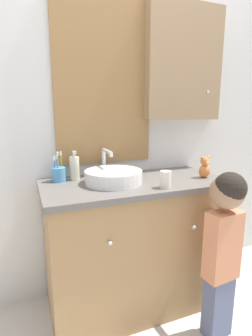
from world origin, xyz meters
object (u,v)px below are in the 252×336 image
(toothbrush_holder, at_px, (59,174))
(teddy_bear, at_px, (205,168))
(soap_dispenser, at_px, (75,168))
(drinking_cup, at_px, (166,179))
(child_figure, at_px, (223,235))
(sink_basin, at_px, (113,176))

(toothbrush_holder, distance_m, teddy_bear, 0.94)
(soap_dispenser, xyz_separation_m, drinking_cup, (0.44, -0.37, -0.03))
(drinking_cup, bearing_deg, soap_dispenser, 140.00)
(soap_dispenser, xyz_separation_m, child_figure, (0.68, -0.60, -0.31))
(toothbrush_holder, height_order, teddy_bear, toothbrush_holder)
(child_figure, bearing_deg, teddy_bear, 70.56)
(drinking_cup, bearing_deg, teddy_bear, 18.01)
(soap_dispenser, height_order, teddy_bear, soap_dispenser)
(soap_dispenser, distance_m, teddy_bear, 0.84)
(child_figure, xyz_separation_m, drinking_cup, (-0.24, 0.23, 0.28))
(teddy_bear, bearing_deg, soap_dispenser, 162.37)
(teddy_bear, bearing_deg, child_figure, -109.44)
(toothbrush_holder, relative_size, soap_dispenser, 1.01)
(soap_dispenser, distance_m, drinking_cup, 0.58)
(soap_dispenser, bearing_deg, child_figure, -41.34)
(teddy_bear, bearing_deg, drinking_cup, -161.99)
(toothbrush_holder, xyz_separation_m, drinking_cup, (0.54, -0.37, 0.00))
(child_figure, bearing_deg, sink_basin, 137.55)
(sink_basin, height_order, toothbrush_holder, sink_basin)
(toothbrush_holder, height_order, drinking_cup, toothbrush_holder)
(child_figure, distance_m, drinking_cup, 0.43)
(child_figure, relative_size, drinking_cup, 10.04)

